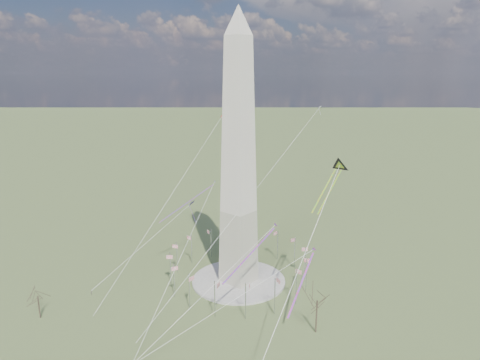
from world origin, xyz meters
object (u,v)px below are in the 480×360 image
Objects in this scene: tree_near at (317,298)px; person_west at (91,293)px; washington_monument at (239,160)px; kite_delta_black at (338,169)px.

person_west is at bearing -156.74° from tree_near.
washington_monument is 6.12× the size of tree_near.
person_west is at bearing 32.30° from kite_delta_black.
washington_monument reaches higher than kite_delta_black.
kite_delta_black is (35.54, 7.44, 0.70)m from washington_monument.
tree_near is (39.95, -10.11, -36.31)m from washington_monument.
washington_monument is 72.21m from person_west.
washington_monument is 5.54× the size of kite_delta_black.
tree_near is at bearing 101.15° from kite_delta_black.
washington_monument is 54.92m from tree_near.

